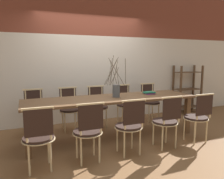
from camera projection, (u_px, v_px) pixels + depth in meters
The scene contains 16 objects.
ground_plane at pixel (112, 138), 4.16m from camera, with size 16.00×16.00×0.00m, color brown.
wall_rear at pixel (91, 54), 5.14m from camera, with size 12.00×0.06×3.20m.
dining_table at pixel (112, 102), 4.07m from camera, with size 3.20×0.86×0.78m.
chair_near_leftend at pixel (39, 136), 2.87m from camera, with size 0.44×0.44×0.90m.
chair_near_left at pixel (88, 129), 3.13m from camera, with size 0.44×0.44×0.90m.
chair_near_center at pixel (130, 124), 3.37m from camera, with size 0.44×0.44×0.90m.
chair_near_right at pixel (167, 119), 3.63m from camera, with size 0.44×0.44×0.90m.
chair_near_rightend at pixel (198, 115), 3.88m from camera, with size 0.44×0.44×0.90m.
chair_far_leftend at pixel (34, 110), 4.30m from camera, with size 0.44×0.44×0.90m.
chair_far_left at pixel (69, 107), 4.56m from camera, with size 0.44×0.44×0.90m.
chair_far_center at pixel (98, 105), 4.80m from camera, with size 0.44×0.44×0.90m.
chair_far_right at pixel (125, 102), 5.04m from camera, with size 0.44×0.44×0.90m.
chair_far_rightend at pixel (150, 100), 5.30m from camera, with size 0.44×0.44×0.90m.
vase_centerpiece at pixel (116, 90), 4.08m from camera, with size 0.44×0.44×0.78m.
book_stack at pixel (149, 93), 4.45m from camera, with size 0.25×0.20×0.05m.
shelving_rack at pixel (187, 89), 6.06m from camera, with size 0.76×0.36×1.31m.
Camera 1 is at (-1.51, -3.70, 1.50)m, focal length 35.00 mm.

